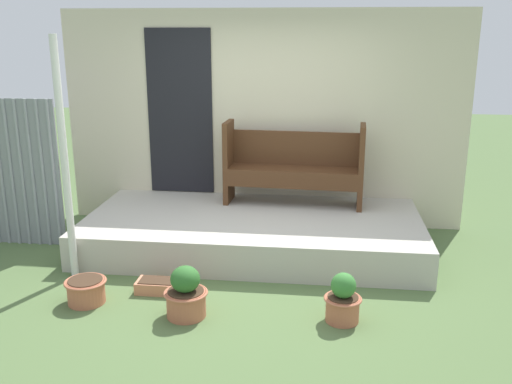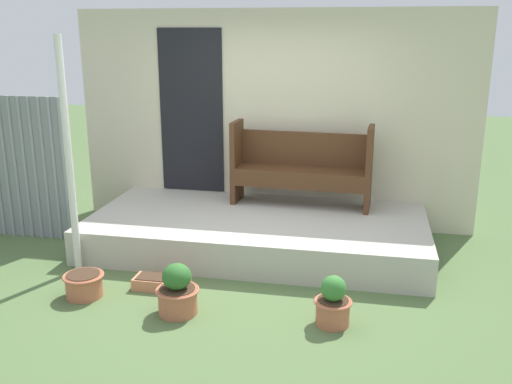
% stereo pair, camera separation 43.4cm
% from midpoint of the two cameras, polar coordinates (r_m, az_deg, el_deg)
% --- Properties ---
extents(ground_plane, '(24.00, 24.00, 0.00)m').
position_cam_midpoint_polar(ground_plane, '(5.61, -3.64, -8.95)').
color(ground_plane, '#516B3D').
extents(porch_slab, '(3.67, 1.78, 0.37)m').
position_cam_midpoint_polar(porch_slab, '(6.35, -2.24, -4.07)').
color(porch_slab, '#B7B2A5').
rests_on(porch_slab, ground_plane).
extents(house_wall, '(4.87, 0.08, 2.60)m').
position_cam_midpoint_polar(house_wall, '(6.97, -1.49, 7.23)').
color(house_wall, beige).
rests_on(house_wall, ground_plane).
extents(support_post, '(0.07, 0.07, 2.32)m').
position_cam_midpoint_polar(support_post, '(5.71, -20.69, 2.81)').
color(support_post, silver).
rests_on(support_post, ground_plane).
extents(bench, '(1.62, 0.48, 0.96)m').
position_cam_midpoint_polar(bench, '(6.64, 1.94, 2.91)').
color(bench, '#4C2D19').
rests_on(bench, porch_slab).
extents(flower_pot_left, '(0.37, 0.37, 0.22)m').
position_cam_midpoint_polar(flower_pot_left, '(5.43, -18.88, -9.29)').
color(flower_pot_left, '#B76647').
rests_on(flower_pot_left, ground_plane).
extents(flower_pot_middle, '(0.38, 0.38, 0.45)m').
position_cam_midpoint_polar(flower_pot_middle, '(4.96, -9.57, -10.14)').
color(flower_pot_middle, '#B76647').
rests_on(flower_pot_middle, ground_plane).
extents(flower_pot_right, '(0.32, 0.32, 0.43)m').
position_cam_midpoint_polar(flower_pot_right, '(4.85, 6.11, -10.78)').
color(flower_pot_right, '#B76647').
rests_on(flower_pot_right, ground_plane).
extents(planter_box_rect, '(0.52, 0.23, 0.12)m').
position_cam_midpoint_polar(planter_box_rect, '(5.47, -11.40, -9.25)').
color(planter_box_rect, tan).
rests_on(planter_box_rect, ground_plane).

